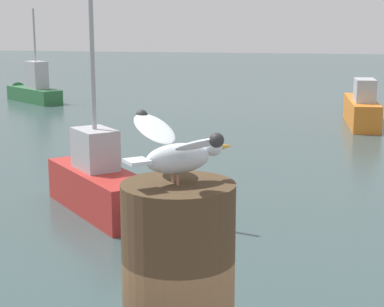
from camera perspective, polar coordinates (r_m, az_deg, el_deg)
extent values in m
cylinder|color=tan|center=(2.11, -1.26, -2.35)|extent=(0.01, 0.01, 0.04)
cylinder|color=tan|center=(2.14, -1.69, -2.14)|extent=(0.01, 0.01, 0.04)
ellipsoid|color=silver|center=(2.12, -1.25, -0.44)|extent=(0.24, 0.21, 0.10)
sphere|color=silver|center=(2.17, 1.88, 0.62)|extent=(0.06, 0.06, 0.06)
cone|color=gold|center=(2.20, 3.11, 0.64)|extent=(0.05, 0.04, 0.02)
cube|color=silver|center=(2.06, -4.86, -0.71)|extent=(0.10, 0.11, 0.01)
ellipsoid|color=silver|center=(1.96, 0.62, 0.81)|extent=(0.24, 0.26, 0.09)
sphere|color=#2C2C2C|center=(1.86, 2.18, 1.17)|extent=(0.04, 0.04, 0.04)
ellipsoid|color=silver|center=(2.24, -3.35, 2.22)|extent=(0.24, 0.26, 0.09)
sphere|color=#2C2C2C|center=(2.33, -4.45, 3.34)|extent=(0.04, 0.04, 0.04)
cube|color=#B72D28|center=(11.29, -8.10, -3.30)|extent=(2.50, 2.62, 0.73)
cone|color=#B72D28|center=(9.89, -4.32, -5.18)|extent=(1.08, 1.08, 0.76)
cube|color=#B2B2B7|center=(11.27, -8.53, 0.39)|extent=(1.00, 1.01, 0.70)
cylinder|color=#A5A5A8|center=(11.05, -8.86, 10.68)|extent=(0.08, 0.08, 3.33)
cube|color=#2D6B3D|center=(26.68, -13.74, 5.04)|extent=(2.95, 2.57, 0.56)
cone|color=#2D6B3D|center=(28.24, -15.41, 5.37)|extent=(1.05, 1.05, 0.75)
cube|color=#B2B2B7|center=(26.37, -13.56, 6.75)|extent=(1.10, 1.04, 1.07)
cylinder|color=#A5A5A8|center=(26.29, -13.72, 10.10)|extent=(0.08, 0.08, 2.03)
cube|color=orange|center=(20.93, 14.68, 3.54)|extent=(0.95, 3.61, 0.81)
cone|color=orange|center=(22.89, 14.15, 4.35)|extent=(0.75, 0.75, 0.72)
cube|color=#B2B2B7|center=(20.25, 14.97, 5.39)|extent=(0.62, 1.08, 0.69)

